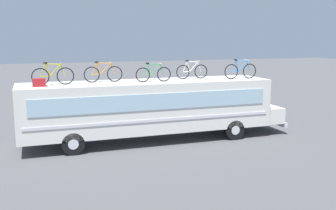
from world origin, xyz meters
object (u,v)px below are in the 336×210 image
Objects in this scene: rooftop_bicycle_4 at (192,71)px; rooftop_bicycle_5 at (240,71)px; rooftop_bicycle_3 at (153,74)px; rooftop_bicycle_2 at (103,73)px; bus at (152,106)px; rooftop_bicycle_1 at (53,76)px; luggage_bag_1 at (39,83)px.

rooftop_bicycle_4 is 2.37m from rooftop_bicycle_5.
rooftop_bicycle_2 is at bearing 163.23° from rooftop_bicycle_3.
rooftop_bicycle_2 reaches higher than bus.
rooftop_bicycle_4 is (6.57, 0.39, -0.02)m from rooftop_bicycle_1.
rooftop_bicycle_5 is at bearing -6.85° from rooftop_bicycle_2.
bus is 2.70m from rooftop_bicycle_2.
bus is 7.61× the size of rooftop_bicycle_3.
rooftop_bicycle_2 is 1.07× the size of rooftop_bicycle_4.
rooftop_bicycle_3 is (2.17, -0.66, -0.02)m from rooftop_bicycle_2.
rooftop_bicycle_4 is at bearing 5.94° from luggage_bag_1.
bus is 7.32× the size of rooftop_bicycle_5.
rooftop_bicycle_5 is at bearing -2.69° from rooftop_bicycle_1.
bus is at bearing 4.24° from luggage_bag_1.
rooftop_bicycle_4 is at bearing 3.41° from rooftop_bicycle_1.
rooftop_bicycle_1 is 1.00× the size of rooftop_bicycle_2.
rooftop_bicycle_4 is (7.16, 0.74, 0.22)m from luggage_bag_1.
rooftop_bicycle_1 is at bearing -176.59° from rooftop_bicycle_4.
luggage_bag_1 is at bearing -174.06° from rooftop_bicycle_4.
luggage_bag_1 is (-4.98, -0.37, 1.34)m from bus.
rooftop_bicycle_2 is 1.05× the size of rooftop_bicycle_3.
rooftop_bicycle_5 is at bearing -1.76° from rooftop_bicycle_3.
rooftop_bicycle_4 is at bearing 17.05° from rooftop_bicycle_3.
rooftop_bicycle_5 is (6.58, -0.79, 0.01)m from rooftop_bicycle_2.
rooftop_bicycle_5 is at bearing -19.84° from rooftop_bicycle_4.
rooftop_bicycle_3 is 1.02× the size of rooftop_bicycle_4.
rooftop_bicycle_3 is (4.39, -0.28, -0.03)m from rooftop_bicycle_1.
rooftop_bicycle_1 is at bearing -179.80° from bus.
luggage_bag_1 is at bearing -179.12° from rooftop_bicycle_3.
rooftop_bicycle_1 is 1.05× the size of rooftop_bicycle_3.
rooftop_bicycle_2 is at bearing 173.15° from rooftop_bicycle_5.
bus is 5.17m from luggage_bag_1.
bus is 7.76× the size of rooftop_bicycle_4.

